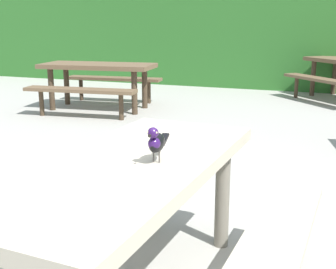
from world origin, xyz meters
TOP-DOWN VIEW (x-y plane):
  - hedge_wall at (0.00, 8.17)m, footprint 28.00×1.23m
  - picnic_table_foreground at (-0.10, 0.09)m, footprint 1.77×1.84m
  - bird_grackle at (0.04, 0.11)m, footprint 0.09×0.29m
  - picnic_table_mid_right at (-2.78, 4.51)m, footprint 1.89×1.87m

SIDE VIEW (x-z plane):
  - picnic_table_foreground at x=-0.10m, z-range 0.19..0.93m
  - picnic_table_mid_right at x=-2.78m, z-range 0.19..0.93m
  - bird_grackle at x=0.04m, z-range 0.75..0.94m
  - hedge_wall at x=0.00m, z-range 0.00..2.03m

